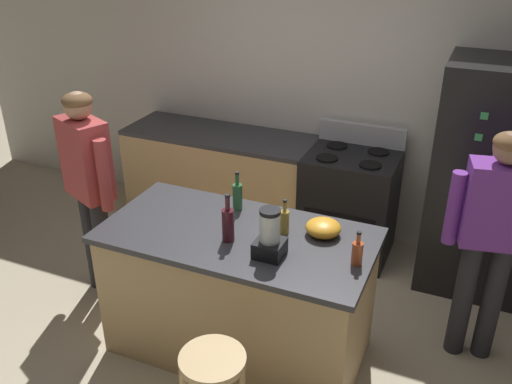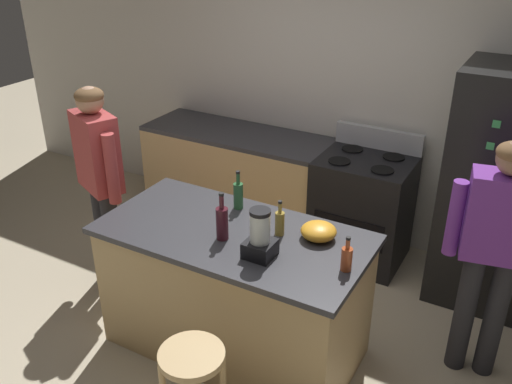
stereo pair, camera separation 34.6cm
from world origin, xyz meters
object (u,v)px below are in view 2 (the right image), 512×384
person_by_island_left (99,171)px  blender_appliance (260,237)px  bottle_cooking_sauce (347,258)px  person_by_sink_right (496,242)px  refrigerator (510,192)px  bottle_olive_oil (238,195)px  bottle_vinegar (280,222)px  stove_range (362,208)px  mixing_bowl (319,231)px  kitchen_island (234,291)px  bar_stool (193,374)px  bottle_wine (222,222)px

person_by_island_left → blender_appliance: size_ratio=5.38×
blender_appliance → bottle_cooking_sauce: bearing=13.1°
person_by_island_left → person_by_sink_right: (2.77, 0.42, -0.01)m
refrigerator → bottle_olive_oil: (-1.59, -1.21, 0.12)m
bottle_vinegar → person_by_sink_right: bearing=21.6°
stove_range → bottle_olive_oil: size_ratio=4.03×
refrigerator → bottle_vinegar: bearing=-130.5°
person_by_island_left → bottle_vinegar: 1.56m
bottle_olive_oil → refrigerator: bearing=37.3°
refrigerator → blender_appliance: bearing=-125.2°
stove_range → person_by_island_left: 2.19m
person_by_island_left → stove_range: bearing=39.3°
person_by_sink_right → mixing_bowl: bearing=-157.6°
kitchen_island → refrigerator: size_ratio=0.95×
bottle_olive_oil → blender_appliance: bearing=-47.1°
bar_stool → kitchen_island: bearing=105.7°
person_by_sink_right → bottle_vinegar: 1.30m
person_by_island_left → mixing_bowl: size_ratio=7.37×
person_by_sink_right → bottle_cooking_sauce: (-0.70, -0.64, 0.03)m
blender_appliance → bottle_wine: (-0.30, 0.06, -0.01)m
refrigerator → bottle_wine: (-1.47, -1.60, 0.14)m
kitchen_island → blender_appliance: size_ratio=5.65×
person_by_island_left → mixing_bowl: person_by_island_left is taller
kitchen_island → person_by_sink_right: bearing=21.9°
kitchen_island → bottle_wine: bottle_wine is taller
bar_stool → blender_appliance: 0.84m
person_by_sink_right → mixing_bowl: 1.05m
stove_range → person_by_sink_right: 1.54m
person_by_sink_right → bottle_olive_oil: person_by_sink_right is taller
stove_range → person_by_sink_right: person_by_sink_right is taller
bottle_wine → kitchen_island: bearing=83.2°
mixing_bowl → bottle_cooking_sauce: bearing=-41.0°
stove_range → bar_stool: (-0.13, -2.31, 0.04)m
refrigerator → blender_appliance: refrigerator is taller
kitchen_island → refrigerator: refrigerator is taller
person_by_island_left → bottle_wine: size_ratio=5.22×
refrigerator → bottle_vinegar: (-1.18, -1.38, 0.11)m
bottle_cooking_sauce → bottle_wine: bearing=-176.0°
kitchen_island → bottle_wine: size_ratio=5.49×
bottle_wine → bottle_vinegar: bearing=37.4°
stove_range → bottle_cooking_sauce: size_ratio=5.15×
bar_stool → person_by_sink_right: bearing=47.8°
person_by_sink_right → kitchen_island: bearing=-158.1°
refrigerator → mixing_bowl: size_ratio=8.15×
blender_appliance → bottle_cooking_sauce: size_ratio=1.42×
refrigerator → stove_range: refrigerator is taller
person_by_island_left → bar_stool: person_by_island_left is taller
kitchen_island → blender_appliance: 0.68m
kitchen_island → bar_stool: kitchen_island is taller
stove_range → bottle_wine: 1.76m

